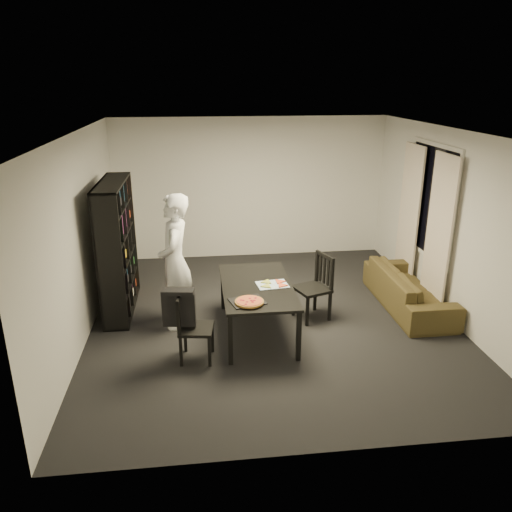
{
  "coord_description": "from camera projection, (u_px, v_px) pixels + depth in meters",
  "views": [
    {
      "loc": [
        -0.99,
        -6.34,
        3.23
      ],
      "look_at": [
        -0.26,
        -0.27,
        1.05
      ],
      "focal_mm": 35.0,
      "sensor_mm": 36.0,
      "label": 1
    }
  ],
  "objects": [
    {
      "name": "chair_left",
      "position": [
        189.0,
        323.0,
        5.94
      ],
      "size": [
        0.44,
        0.44,
        0.85
      ],
      "rotation": [
        0.0,
        0.0,
        1.43
      ],
      "color": "black",
      "rests_on": "room"
    },
    {
      "name": "window_pane",
      "position": [
        431.0,
        201.0,
        7.46
      ],
      "size": [
        0.02,
        1.4,
        1.6
      ],
      "primitive_type": "cube",
      "color": "black",
      "rests_on": "room"
    },
    {
      "name": "window_frame",
      "position": [
        431.0,
        201.0,
        7.46
      ],
      "size": [
        0.03,
        1.52,
        1.72
      ],
      "primitive_type": "cube",
      "color": "white",
      "rests_on": "room"
    },
    {
      "name": "baking_tray",
      "position": [
        247.0,
        301.0,
        6.02
      ],
      "size": [
        0.47,
        0.41,
        0.01
      ],
      "primitive_type": "cube",
      "rotation": [
        0.0,
        0.0,
        0.27
      ],
      "color": "black",
      "rests_on": "dining_table"
    },
    {
      "name": "person",
      "position": [
        175.0,
        262.0,
        6.65
      ],
      "size": [
        0.48,
        0.7,
        1.84
      ],
      "primitive_type": "imported",
      "rotation": [
        0.0,
        0.0,
        -1.63
      ],
      "color": "white",
      "rests_on": "room"
    },
    {
      "name": "room",
      "position": [
        273.0,
        231.0,
        6.69
      ],
      "size": [
        5.01,
        5.51,
        2.61
      ],
      "color": "black",
      "rests_on": "ground"
    },
    {
      "name": "sofa",
      "position": [
        409.0,
        289.0,
        7.41
      ],
      "size": [
        0.76,
        1.93,
        0.56
      ],
      "primitive_type": "imported",
      "rotation": [
        0.0,
        0.0,
        1.57
      ],
      "color": "#3E3518",
      "rests_on": "room"
    },
    {
      "name": "bookshelf",
      "position": [
        117.0,
        248.0,
        7.13
      ],
      "size": [
        0.35,
        1.5,
        1.9
      ],
      "primitive_type": "cube",
      "color": "black",
      "rests_on": "room"
    },
    {
      "name": "pizza_slices",
      "position": [
        273.0,
        284.0,
        6.52
      ],
      "size": [
        0.46,
        0.42,
        0.01
      ],
      "primitive_type": null,
      "rotation": [
        0.0,
        0.0,
        -0.36
      ],
      "color": "gold",
      "rests_on": "dining_table"
    },
    {
      "name": "draped_jacket",
      "position": [
        179.0,
        306.0,
        5.87
      ],
      "size": [
        0.4,
        0.21,
        0.47
      ],
      "rotation": [
        0.0,
        0.0,
        1.43
      ],
      "color": "black",
      "rests_on": "chair_left"
    },
    {
      "name": "chair_right",
      "position": [
        318.0,
        282.0,
        7.0
      ],
      "size": [
        0.56,
        0.56,
        0.93
      ],
      "rotation": [
        0.0,
        0.0,
        -1.22
      ],
      "color": "black",
      "rests_on": "room"
    },
    {
      "name": "curtain_right",
      "position": [
        409.0,
        215.0,
        8.06
      ],
      "size": [
        0.03,
        0.7,
        2.25
      ],
      "primitive_type": "cube",
      "color": "beige",
      "rests_on": "room"
    },
    {
      "name": "pepperoni_pizza",
      "position": [
        249.0,
        302.0,
        5.97
      ],
      "size": [
        0.35,
        0.35,
        0.03
      ],
      "rotation": [
        0.0,
        0.0,
        0.1
      ],
      "color": "olive",
      "rests_on": "dining_table"
    },
    {
      "name": "kitchen_towel",
      "position": [
        272.0,
        285.0,
        6.52
      ],
      "size": [
        0.43,
        0.35,
        0.01
      ],
      "primitive_type": "cube",
      "rotation": [
        0.0,
        0.0,
        0.12
      ],
      "color": "silver",
      "rests_on": "dining_table"
    },
    {
      "name": "dining_table",
      "position": [
        257.0,
        289.0,
        6.54
      ],
      "size": [
        0.91,
        1.64,
        0.68
      ],
      "color": "black",
      "rests_on": "room"
    },
    {
      "name": "curtain_left",
      "position": [
        439.0,
        234.0,
        7.08
      ],
      "size": [
        0.03,
        0.7,
        2.25
      ],
      "primitive_type": "cube",
      "color": "beige",
      "rests_on": "room"
    }
  ]
}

